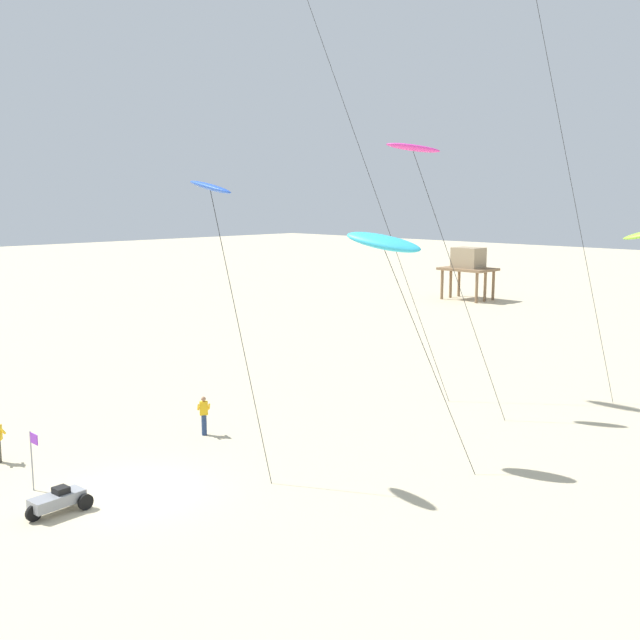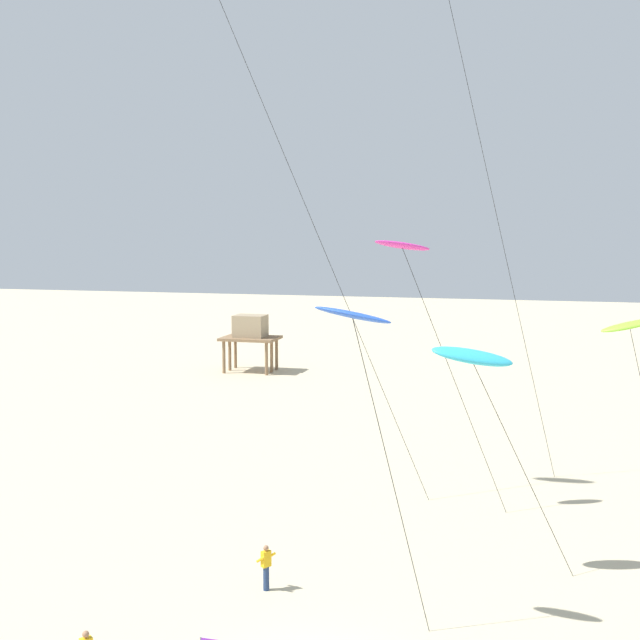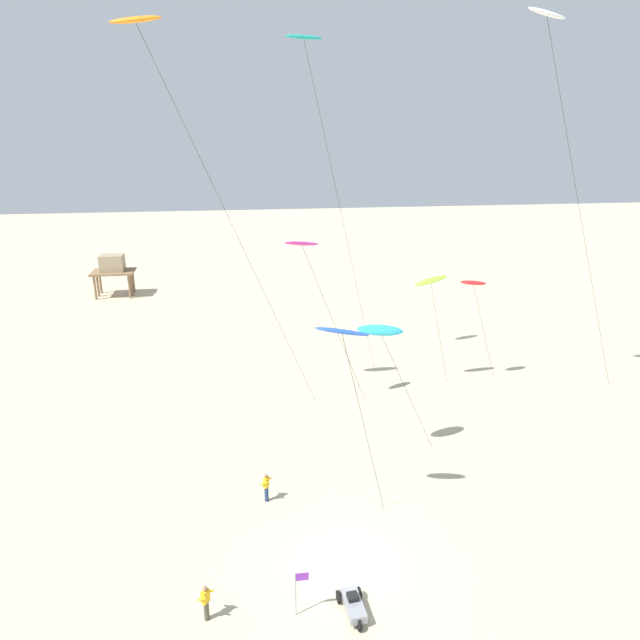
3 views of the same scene
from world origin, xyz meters
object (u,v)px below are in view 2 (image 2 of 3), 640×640
kite_cyan (472,357)px  stilt_house (250,331)px  kite_lime (630,326)px  kite_blue (353,318)px  kite_flyer_middle (266,566)px  kite_magenta (403,248)px

kite_cyan → stilt_house: (-22.79, 40.22, -4.63)m
kite_cyan → kite_lime: bearing=56.5°
kite_blue → kite_flyer_middle: 10.19m
kite_cyan → kite_flyer_middle: (-6.89, -3.33, -7.35)m
kite_blue → stilt_house: bearing=113.1°
kite_lime → stilt_house: (-29.07, 30.72, -4.86)m
kite_flyer_middle → stilt_house: stilt_house is taller
kite_lime → kite_flyer_middle: bearing=-135.7°
kite_lime → kite_magenta: bearing=-162.8°
kite_blue → kite_cyan: 6.64m
kite_lime → kite_blue: bearing=-122.5°
kite_lime → kite_cyan: kite_lime is taller
kite_blue → kite_cyan: kite_blue is taller
kite_magenta → kite_cyan: size_ratio=1.41×
kite_magenta → kite_cyan: bearing=-60.5°
kite_lime → kite_flyer_middle: size_ratio=5.42×
kite_cyan → kite_flyer_middle: kite_cyan is taller
kite_magenta → stilt_house: (-19.15, 33.79, -8.42)m
kite_magenta → kite_blue: 12.04m
kite_blue → kite_cyan: bearing=59.1°
kite_cyan → stilt_house: bearing=119.5°
kite_blue → kite_cyan: size_ratio=1.20×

